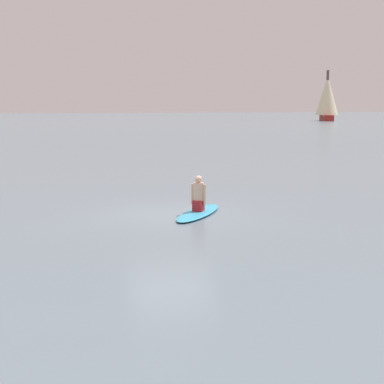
% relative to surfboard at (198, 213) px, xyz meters
% --- Properties ---
extents(ground_plane, '(400.00, 400.00, 0.00)m').
position_rel_surfboard_xyz_m(ground_plane, '(0.76, -0.29, -0.05)').
color(ground_plane, slate).
extents(surfboard, '(2.44, 3.09, 0.10)m').
position_rel_surfboard_xyz_m(surfboard, '(0.00, 0.00, 0.00)').
color(surfboard, '#339EC6').
rests_on(surfboard, ground).
extents(person_paddler, '(0.43, 0.45, 1.05)m').
position_rel_surfboard_xyz_m(person_paddler, '(-0.00, 0.00, 0.53)').
color(person_paddler, '#A51E23').
rests_on(person_paddler, surfboard).
extents(sailboat_far_right, '(5.48, 6.44, 9.56)m').
position_rel_surfboard_xyz_m(sailboat_far_right, '(-51.14, -89.52, 4.43)').
color(sailboat_far_right, maroon).
rests_on(sailboat_far_right, ground).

